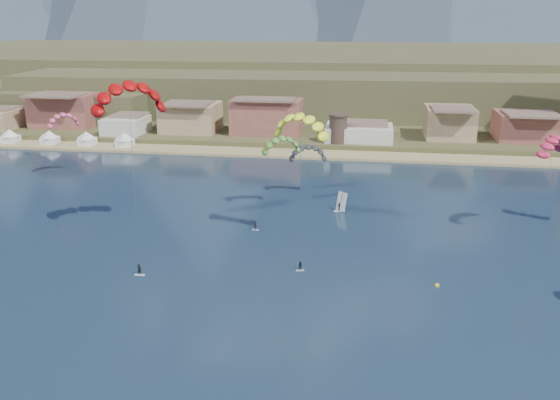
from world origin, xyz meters
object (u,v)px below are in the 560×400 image
watchtower (338,128)px  kitesurfer_red (128,92)px  windsurfer (340,205)px  kitesurfer_yellow (301,122)px  buoy (437,285)px  kitesurfer_green (282,143)px

watchtower → kitesurfer_red: kitesurfer_red is taller
watchtower → windsurfer: bearing=-86.3°
watchtower → kitesurfer_yellow: 76.67m
watchtower → kitesurfer_yellow: bearing=-92.0°
kitesurfer_yellow → buoy: bearing=-32.5°
kitesurfer_green → windsurfer: kitesurfer_green is taller
windsurfer → kitesurfer_red: bearing=-149.4°
watchtower → kitesurfer_green: size_ratio=0.47×
kitesurfer_red → watchtower: bearing=68.0°
watchtower → buoy: watchtower is taller
windsurfer → kitesurfer_yellow: bearing=-108.9°
kitesurfer_red → windsurfer: 47.72m
buoy → kitesurfer_yellow: bearing=147.5°
kitesurfer_red → kitesurfer_green: (23.00, 19.46, -12.06)m
watchtower → kitesurfer_yellow: kitesurfer_yellow is taller
kitesurfer_red → kitesurfer_yellow: kitesurfer_red is taller
watchtower → buoy: (19.81, -89.37, -6.25)m
windsurfer → watchtower: bearing=93.7°
kitesurfer_green → kitesurfer_yellow: bearing=-71.5°
kitesurfer_red → kitesurfer_yellow: size_ratio=1.24×
kitesurfer_green → buoy: bearing=-48.1°
kitesurfer_green → buoy: size_ratio=26.01×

